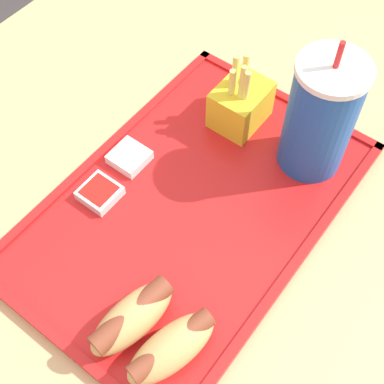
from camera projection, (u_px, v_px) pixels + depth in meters
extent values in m
cube|color=tan|center=(194.00, 340.00, 0.99)|extent=(1.31, 1.04, 0.75)
cube|color=red|center=(192.00, 207.00, 0.70)|extent=(0.48, 0.31, 0.01)
cube|color=red|center=(106.00, 148.00, 0.74)|extent=(0.48, 0.01, 0.00)
cube|color=red|center=(292.00, 268.00, 0.64)|extent=(0.48, 0.01, 0.00)
cube|color=red|center=(286.00, 98.00, 0.80)|extent=(0.01, 0.31, 0.00)
cube|color=red|center=(65.00, 345.00, 0.59)|extent=(0.01, 0.31, 0.00)
cylinder|color=#194CA5|center=(320.00, 119.00, 0.67)|extent=(0.09, 0.09, 0.16)
cylinder|color=silver|center=(335.00, 69.00, 0.60)|extent=(0.09, 0.09, 0.01)
cylinder|color=red|center=(339.00, 55.00, 0.58)|extent=(0.01, 0.01, 0.03)
ellipsoid|color=tan|center=(172.00, 348.00, 0.57)|extent=(0.12, 0.07, 0.05)
cylinder|color=brown|center=(171.00, 345.00, 0.56)|extent=(0.11, 0.05, 0.02)
ellipsoid|color=tan|center=(132.00, 318.00, 0.59)|extent=(0.12, 0.06, 0.05)
cylinder|color=brown|center=(131.00, 315.00, 0.58)|extent=(0.11, 0.04, 0.03)
cube|color=gold|center=(241.00, 105.00, 0.75)|extent=(0.08, 0.06, 0.06)
cylinder|color=#EACC60|center=(245.00, 96.00, 0.71)|extent=(0.02, 0.01, 0.08)
cylinder|color=#EACC60|center=(244.00, 80.00, 0.73)|extent=(0.02, 0.02, 0.08)
cylinder|color=#EACC60|center=(232.00, 91.00, 0.72)|extent=(0.01, 0.01, 0.07)
cylinder|color=#EACC60|center=(241.00, 93.00, 0.71)|extent=(0.02, 0.02, 0.08)
cylinder|color=#EACC60|center=(234.00, 83.00, 0.72)|extent=(0.02, 0.02, 0.09)
cube|color=silver|center=(129.00, 157.00, 0.73)|extent=(0.05, 0.05, 0.01)
cube|color=white|center=(129.00, 154.00, 0.72)|extent=(0.04, 0.04, 0.00)
cube|color=silver|center=(100.00, 193.00, 0.70)|extent=(0.05, 0.05, 0.01)
cube|color=#B21914|center=(99.00, 190.00, 0.69)|extent=(0.04, 0.04, 0.00)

